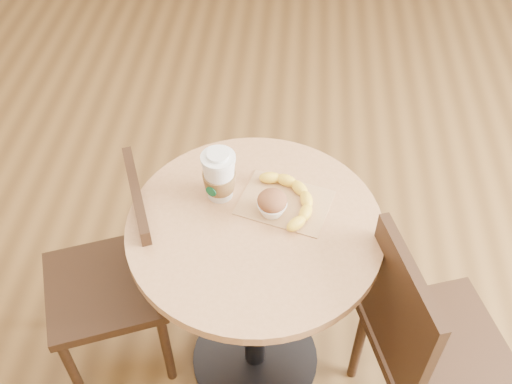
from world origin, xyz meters
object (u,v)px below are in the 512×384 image
at_px(cafe_table, 255,273).
at_px(muffin, 272,204).
at_px(chair_left, 119,275).
at_px(banana, 287,200).
at_px(chair_right, 422,340).
at_px(coffee_cup, 219,177).

height_order(cafe_table, muffin, muffin).
xyz_separation_m(chair_left, banana, (0.51, 0.05, 0.33)).
bearing_deg(banana, chair_left, 164.99).
height_order(chair_right, coffee_cup, coffee_cup).
bearing_deg(chair_right, banana, 43.40).
bearing_deg(chair_left, banana, 74.74).
relative_size(coffee_cup, banana, 0.69).
xyz_separation_m(cafe_table, banana, (0.08, 0.07, 0.24)).
bearing_deg(coffee_cup, muffin, 1.90).
distance_m(chair_left, muffin, 0.58).
distance_m(cafe_table, muffin, 0.27).
distance_m(cafe_table, chair_right, 0.51).
distance_m(chair_left, coffee_cup, 0.50).
distance_m(coffee_cup, banana, 0.19).
xyz_separation_m(coffee_cup, banana, (0.19, -0.02, -0.05)).
bearing_deg(coffee_cup, cafe_table, -20.02).
relative_size(chair_right, banana, 3.70).
relative_size(cafe_table, muffin, 9.20).
height_order(chair_left, banana, chair_left).
distance_m(coffee_cup, muffin, 0.16).
relative_size(chair_right, muffin, 10.23).
relative_size(cafe_table, coffee_cup, 4.84).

